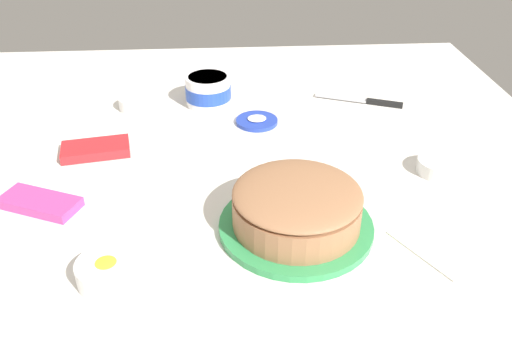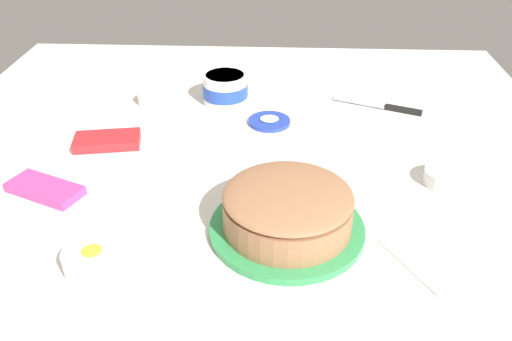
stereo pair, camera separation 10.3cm
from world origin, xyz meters
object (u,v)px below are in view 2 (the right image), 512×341
(spreading_knife, at_px, (385,107))
(paper_napkin, at_px, (441,254))
(frosted_cake, at_px, (287,212))
(candy_box_lower, at_px, (107,141))
(sprinkle_bowl_yellow, at_px, (93,259))
(sprinkle_bowl_blue, at_px, (446,177))
(sprinkle_bowl_pink, at_px, (154,97))
(frosting_tub, at_px, (225,88))
(frosting_tub_lid, at_px, (269,121))
(candy_box_upper, at_px, (45,189))

(spreading_knife, distance_m, paper_napkin, 0.58)
(frosted_cake, bearing_deg, candy_box_lower, 144.09)
(sprinkle_bowl_yellow, bearing_deg, paper_napkin, 6.03)
(sprinkle_bowl_yellow, height_order, paper_napkin, sprinkle_bowl_yellow)
(sprinkle_bowl_blue, xyz_separation_m, sprinkle_bowl_yellow, (-0.65, -0.29, 0.01))
(sprinkle_bowl_yellow, height_order, sprinkle_bowl_pink, sprinkle_bowl_yellow)
(sprinkle_bowl_yellow, bearing_deg, sprinkle_bowl_pink, 93.34)
(frosting_tub, xyz_separation_m, paper_napkin, (0.43, -0.61, -0.04))
(frosting_tub, distance_m, sprinkle_bowl_blue, 0.62)
(spreading_knife, distance_m, sprinkle_bowl_blue, 0.36)
(spreading_knife, bearing_deg, frosted_cake, -116.10)
(frosting_tub_lid, height_order, spreading_knife, frosting_tub_lid)
(frosted_cake, height_order, sprinkle_bowl_blue, frosted_cake)
(frosted_cake, xyz_separation_m, candy_box_upper, (-0.49, 0.10, -0.03))
(candy_box_upper, bearing_deg, sprinkle_bowl_yellow, -28.87)
(paper_napkin, bearing_deg, spreading_knife, 90.53)
(frosting_tub, height_order, spreading_knife, frosting_tub)
(frosted_cake, distance_m, candy_box_lower, 0.52)
(sprinkle_bowl_blue, height_order, sprinkle_bowl_yellow, sprinkle_bowl_yellow)
(sprinkle_bowl_blue, bearing_deg, candy_box_lower, 170.27)
(candy_box_upper, distance_m, paper_napkin, 0.77)
(sprinkle_bowl_pink, relative_size, candy_box_lower, 0.58)
(frosted_cake, height_order, frosting_tub, frosted_cake)
(spreading_knife, height_order, sprinkle_bowl_yellow, sprinkle_bowl_yellow)
(frosting_tub_lid, height_order, candy_box_upper, candy_box_upper)
(frosting_tub, bearing_deg, sprinkle_bowl_yellow, -103.03)
(frosted_cake, relative_size, frosting_tub_lid, 2.69)
(frosted_cake, distance_m, candy_box_upper, 0.50)
(frosting_tub, relative_size, spreading_knife, 0.54)
(sprinkle_bowl_pink, relative_size, paper_napkin, 0.57)
(frosted_cake, relative_size, sprinkle_bowl_pink, 3.28)
(frosting_tub, height_order, frosting_tub_lid, frosting_tub)
(sprinkle_bowl_yellow, height_order, candy_box_upper, sprinkle_bowl_yellow)
(frosting_tub_lid, height_order, sprinkle_bowl_pink, sprinkle_bowl_pink)
(frosted_cake, relative_size, candy_box_upper, 1.81)
(frosting_tub, bearing_deg, frosted_cake, -73.34)
(sprinkle_bowl_blue, relative_size, paper_napkin, 0.61)
(spreading_knife, height_order, paper_napkin, spreading_knife)
(paper_napkin, bearing_deg, sprinkle_bowl_blue, 74.33)
(sprinkle_bowl_pink, xyz_separation_m, paper_napkin, (0.62, -0.59, -0.01))
(sprinkle_bowl_blue, distance_m, candy_box_upper, 0.82)
(spreading_knife, xyz_separation_m, sprinkle_bowl_pink, (-0.62, 0.01, 0.01))
(candy_box_lower, bearing_deg, candy_box_upper, -119.22)
(frosting_tub, xyz_separation_m, candy_box_lower, (-0.25, -0.25, -0.03))
(frosting_tub, relative_size, candy_box_upper, 0.78)
(sprinkle_bowl_pink, bearing_deg, frosted_cake, -56.32)
(frosted_cake, distance_m, frosting_tub_lid, 0.44)
(frosting_tub_lid, bearing_deg, candy_box_lower, -161.06)
(sprinkle_bowl_pink, xyz_separation_m, candy_box_lower, (-0.06, -0.23, -0.01))
(frosted_cake, height_order, frosting_tub_lid, frosted_cake)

